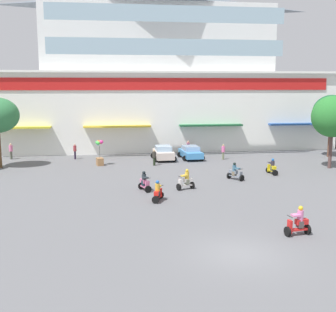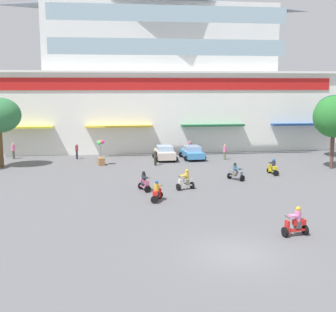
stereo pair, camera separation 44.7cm
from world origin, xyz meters
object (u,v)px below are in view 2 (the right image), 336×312
plaza_tree_3 (334,112)px  pedestrian_0 (225,151)px  scooter_rider_0 (144,183)px  pedestrian_2 (155,157)px  parked_car_1 (192,152)px  scooter_rider_4 (273,168)px  pedestrian_1 (190,147)px  balloon_vendor_cart (101,153)px  scooter_rider_2 (236,173)px  pedestrian_4 (13,150)px  plaza_tree_1 (334,117)px  pedestrian_3 (77,150)px  scooter_rider_6 (186,181)px  scooter_rider_1 (296,224)px  parked_car_0 (165,153)px  scooter_rider_5 (157,193)px

plaza_tree_3 → pedestrian_0: (-12.12, -0.12, -4.04)m
scooter_rider_0 → pedestrian_2: size_ratio=0.95×
parked_car_1 → scooter_rider_4: size_ratio=2.77×
pedestrian_1 → balloon_vendor_cart: (-9.93, -5.59, 0.32)m
scooter_rider_2 → pedestrian_4: pedestrian_4 is taller
parked_car_1 → scooter_rider_2: scooter_rider_2 is taller
plaza_tree_1 → scooter_rider_0: bearing=-160.4°
pedestrian_0 → pedestrian_2: (-7.67, -2.47, -0.03)m
scooter_rider_4 → pedestrian_3: (-18.09, 10.25, 0.37)m
balloon_vendor_cart → scooter_rider_6: bearing=-57.9°
plaza_tree_1 → scooter_rider_1: (-10.99, -17.03, -4.27)m
scooter_rider_2 → pedestrian_2: pedestrian_2 is taller
scooter_rider_1 → pedestrian_1: bearing=92.1°
plaza_tree_3 → pedestrian_2: plaza_tree_3 is taller
parked_car_0 → pedestrian_1: size_ratio=2.50×
scooter_rider_6 → pedestrian_3: 17.51m
scooter_rider_0 → pedestrian_3: 16.06m
scooter_rider_1 → scooter_rider_4: size_ratio=1.06×
plaza_tree_3 → scooter_rider_5: (-20.84, -15.54, -4.37)m
scooter_rider_0 → scooter_rider_6: scooter_rider_6 is taller
plaza_tree_1 → pedestrian_0: (-8.90, 5.97, -4.00)m
pedestrian_4 → plaza_tree_1: bearing=-16.2°
scooter_rider_6 → scooter_rider_4: bearing=27.4°
scooter_rider_4 → balloon_vendor_cart: size_ratio=0.59×
pedestrian_4 → plaza_tree_3: bearing=-5.1°
pedestrian_4 → pedestrian_1: bearing=2.1°
scooter_rider_5 → pedestrian_2: (1.05, 12.96, 0.30)m
scooter_rider_1 → balloon_vendor_cart: size_ratio=0.62×
scooter_rider_1 → pedestrian_0: bearing=84.8°
plaza_tree_1 → pedestrian_0: bearing=146.1°
plaza_tree_3 → parked_car_1: size_ratio=1.64×
parked_car_0 → pedestrian_0: 6.42m
scooter_rider_0 → pedestrian_1: 17.59m
scooter_rider_1 → parked_car_1: bearing=93.1°
plaza_tree_3 → pedestrian_2: (-19.79, -2.58, -4.07)m
pedestrian_3 → scooter_rider_5: bearing=-68.3°
pedestrian_0 → pedestrian_4: 22.81m
parked_car_0 → balloon_vendor_cart: balloon_vendor_cart is taller
parked_car_0 → pedestrian_2: (-1.27, -2.99, 0.13)m
parked_car_1 → pedestrian_4: size_ratio=2.42×
scooter_rider_5 → scooter_rider_6: bearing=50.4°
parked_car_1 → pedestrian_4: pedestrian_4 is taller
scooter_rider_5 → pedestrian_0: 17.72m
parked_car_1 → scooter_rider_6: bearing=-102.2°
pedestrian_1 → pedestrian_4: pedestrian_4 is taller
pedestrian_1 → pedestrian_4: bearing=-177.9°
pedestrian_1 → scooter_rider_4: bearing=-65.5°
pedestrian_1 → balloon_vendor_cart: 11.40m
plaza_tree_3 → scooter_rider_2: size_ratio=4.50×
scooter_rider_0 → scooter_rider_6: 3.16m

